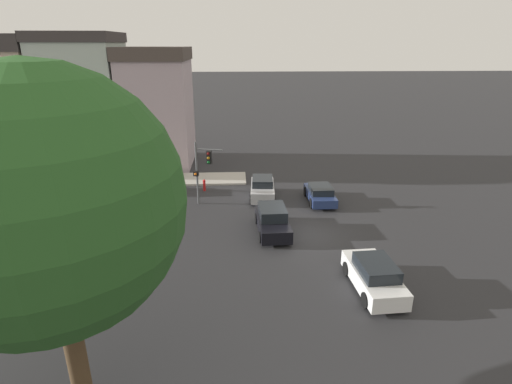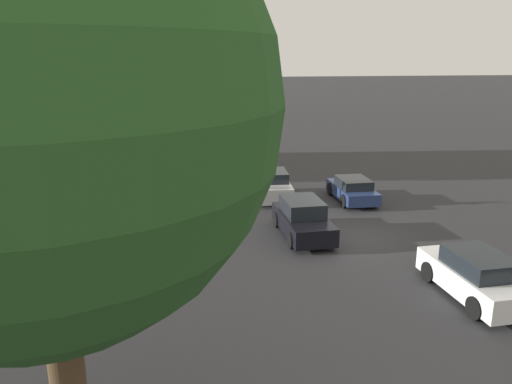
% 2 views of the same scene
% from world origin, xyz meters
% --- Properties ---
extents(ground_plane, '(300.00, 300.00, 0.00)m').
position_xyz_m(ground_plane, '(0.00, 0.00, 0.00)').
color(ground_plane, '#28282B').
extents(rowhouse_backdrop, '(7.88, 24.92, 12.35)m').
position_xyz_m(rowhouse_backdrop, '(16.12, 21.20, 5.85)').
color(rowhouse_backdrop, '#B29EA8').
rests_on(rowhouse_backdrop, ground_plane).
extents(street_tree, '(7.34, 7.34, 10.60)m').
position_xyz_m(street_tree, '(-11.60, 9.06, 6.91)').
color(street_tree, '#4C3823').
rests_on(street_tree, ground_plane).
extents(traffic_signal, '(0.58, 2.09, 4.55)m').
position_xyz_m(traffic_signal, '(5.20, 6.38, 2.94)').
color(traffic_signal, '#515456').
rests_on(traffic_signal, ground_plane).
extents(crossing_car_0, '(3.85, 1.87, 1.27)m').
position_xyz_m(crossing_car_0, '(5.24, -1.97, 0.62)').
color(crossing_car_0, navy).
rests_on(crossing_car_0, ground_plane).
extents(crossing_car_1, '(4.28, 2.05, 1.55)m').
position_xyz_m(crossing_car_1, '(-5.88, -2.23, 0.73)').
color(crossing_car_1, silver).
rests_on(crossing_car_1, ground_plane).
extents(crossing_car_2, '(4.31, 2.02, 1.60)m').
position_xyz_m(crossing_car_2, '(0.50, 1.92, 0.75)').
color(crossing_car_2, black).
rests_on(crossing_car_2, ground_plane).
extents(crossing_car_3, '(3.97, 1.99, 1.51)m').
position_xyz_m(crossing_car_3, '(6.35, 2.14, 0.72)').
color(crossing_car_3, '#B7B7BC').
rests_on(crossing_car_3, ground_plane).
extents(parked_car_0, '(1.93, 4.20, 1.46)m').
position_xyz_m(parked_car_0, '(7.89, 10.98, 0.68)').
color(parked_car_0, '#B7B7BC').
rests_on(parked_car_0, ground_plane).
extents(parked_car_1, '(2.07, 4.52, 1.44)m').
position_xyz_m(parked_car_1, '(7.91, 16.39, 0.70)').
color(parked_car_1, navy).
rests_on(parked_car_1, ground_plane).
extents(parked_car_2, '(2.02, 3.86, 1.37)m').
position_xyz_m(parked_car_2, '(7.79, 21.70, 0.65)').
color(parked_car_2, '#194728').
rests_on(parked_car_2, ground_plane).
extents(fire_hydrant, '(0.22, 0.22, 0.92)m').
position_xyz_m(fire_hydrant, '(8.05, 6.59, 0.49)').
color(fire_hydrant, red).
rests_on(fire_hydrant, ground_plane).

